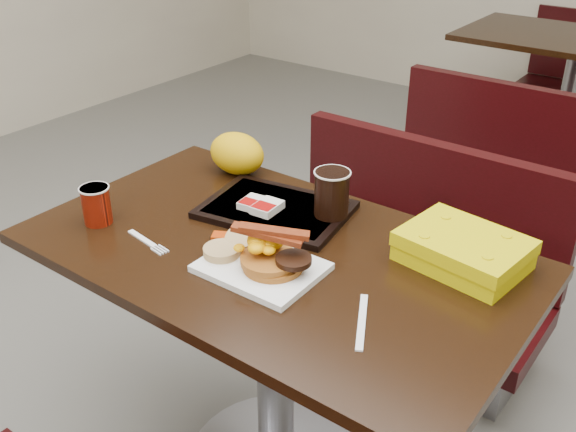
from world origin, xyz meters
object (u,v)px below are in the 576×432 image
Objects in this scene: bench_far_s at (522,150)px; tray at (276,210)px; pancake_stack at (273,262)px; clamshell at (463,250)px; coffee_cup_far at (332,193)px; table_far at (567,107)px; knife at (362,321)px; paper_bag at (237,153)px; bench_near_n at (400,260)px; platter at (261,267)px; fork at (142,239)px; hashbrown_sleeve_right at (267,207)px; table_near at (275,369)px; coffee_cup_near at (96,205)px; hashbrown_sleeve_left at (252,203)px.

bench_far_s is 1.80m from tray.
bench_far_s is 2.03m from pancake_stack.
pancake_stack is 0.44m from clamshell.
table_far is at bearing 90.76° from coffee_cup_far.
paper_bag is at bearing -148.36° from knife.
clamshell is (0.39, -0.49, 0.43)m from bench_near_n.
table_far is 9.99× the size of coffee_cup_far.
platter is 1.77× the size of fork.
hashbrown_sleeve_right is at bearing -105.02° from tray.
platter is 0.25m from hashbrown_sleeve_right.
fork is 0.45m from paper_bag.
hashbrown_sleeve_right reaches higher than tray.
hashbrown_sleeve_right is at bearing -146.28° from knife.
table_near is 0.42m from tray.
platter is 0.46m from clamshell.
bench_near_n is 1.07m from coffee_cup_near.
knife is at bearing -30.66° from paper_bag.
bench_far_s is 2.03m from platter.
table_near is 0.45m from hashbrown_sleeve_left.
paper_bag is (-0.35, -0.42, 0.45)m from bench_near_n.
table_far is 1.20× the size of bench_far_s.
tray is (-0.11, -0.55, 0.40)m from bench_near_n.
coffee_cup_far is 0.45× the size of clamshell.
knife is 0.50m from tray.
bench_near_n is 0.99m from fork.
clamshell is at bearing 28.21° from table_near.
tray is (-0.42, 0.26, 0.01)m from knife.
bench_far_s is 1.84m from hashbrown_sleeve_right.
tray is (-0.11, 0.15, 0.38)m from table_near.
clamshell is at bearing 6.59° from hashbrown_sleeve_right.
platter is at bearing -58.57° from hashbrown_sleeve_right.
table_near is at bearing 126.99° from pancake_stack.
hashbrown_sleeve_left is (-0.05, -0.03, 0.02)m from tray.
knife reaches higher than table_near.
table_far is 16.95× the size of hashbrown_sleeve_left.
table_near is at bearing -144.46° from clamshell.
coffee_cup_far is at bearing 80.83° from table_near.
table_far is at bearing 90.00° from bench_near_n.
table_far is 2.52m from hashbrown_sleeve_right.
hashbrown_sleeve_right reaches higher than bench_far_s.
pancake_stack reaches higher than bench_near_n.
hashbrown_sleeve_right is (0.33, 0.28, -0.02)m from coffee_cup_near.
bench_near_n is at bearing 173.41° from knife.
paper_bag reaches higher than bench_far_s.
table_near is 4.46× the size of clamshell.
hashbrown_sleeve_left is at bearing -40.65° from paper_bag.
table_far is 2.52m from hashbrown_sleeve_left.
paper_bag reaches higher than tray.
fork is (-0.28, -0.86, 0.39)m from bench_near_n.
bench_far_s is at bearing 90.00° from bench_near_n.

